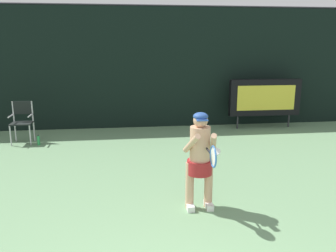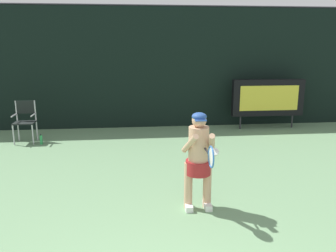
# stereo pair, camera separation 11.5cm
# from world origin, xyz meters

# --- Properties ---
(backdrop_screen) EXTENTS (18.00, 0.12, 3.66)m
(backdrop_screen) POSITION_xyz_m (0.00, 8.50, 1.81)
(backdrop_screen) COLOR black
(backdrop_screen) RESTS_ON ground
(scoreboard) EXTENTS (2.20, 0.21, 1.50)m
(scoreboard) POSITION_xyz_m (3.96, 7.88, 0.95)
(scoreboard) COLOR black
(scoreboard) RESTS_ON ground
(umpire_chair) EXTENTS (0.52, 0.44, 1.08)m
(umpire_chair) POSITION_xyz_m (-2.94, 7.08, 0.62)
(umpire_chair) COLOR #B7B7BC
(umpire_chair) RESTS_ON ground
(water_bottle) EXTENTS (0.07, 0.07, 0.27)m
(water_bottle) POSITION_xyz_m (-2.50, 6.80, 0.12)
(water_bottle) COLOR green
(water_bottle) RESTS_ON ground
(tennis_player) EXTENTS (0.53, 0.60, 1.53)m
(tennis_player) POSITION_xyz_m (0.85, 2.89, 0.85)
(tennis_player) COLOR white
(tennis_player) RESTS_ON ground
(tennis_racket) EXTENTS (0.03, 0.60, 0.31)m
(tennis_racket) POSITION_xyz_m (0.92, 2.39, 1.01)
(tennis_racket) COLOR black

